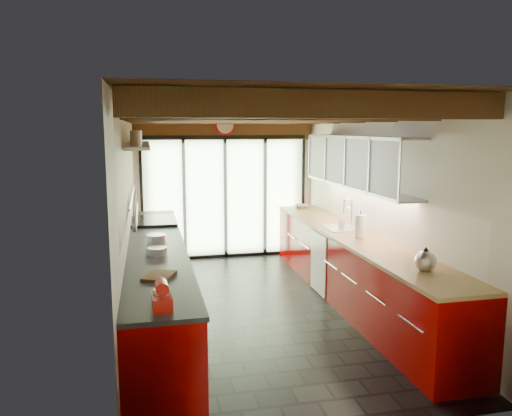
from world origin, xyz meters
name	(u,v)px	position (x,y,z in m)	size (l,w,h in m)	color
ground	(259,309)	(0.00, 0.00, 0.00)	(5.50, 5.50, 0.00)	black
room_shell	(259,181)	(0.00, 0.00, 1.65)	(5.50, 5.50, 5.50)	silver
ceiling_beams	(252,115)	(0.00, 0.38, 2.46)	(3.14, 5.06, 4.90)	#593316
glass_door	(225,165)	(0.00, 2.69, 1.66)	(2.95, 0.10, 2.90)	#C6EAAD
left_counter	(157,280)	(-1.28, 0.00, 0.46)	(0.68, 5.00, 0.92)	#910200
range_stove	(155,251)	(-1.28, 1.45, 0.47)	(0.66, 0.90, 0.97)	silver
right_counter	(352,268)	(1.27, 0.00, 0.46)	(0.68, 5.00, 0.92)	#910200
sink_assembly	(343,226)	(1.29, 0.40, 0.96)	(0.45, 0.52, 0.43)	silver
upper_cabinets_right	(357,162)	(1.43, 0.30, 1.85)	(0.34, 3.00, 3.00)	silver
left_wall_fixtures	(137,164)	(-1.47, 0.14, 1.88)	(0.28, 2.60, 0.96)	silver
stand_mixer	(162,297)	(-1.27, -2.24, 1.01)	(0.16, 0.26, 0.23)	red
pot_large	(156,241)	(-1.27, -0.16, 0.99)	(0.23, 0.23, 0.15)	silver
pot_small	(157,251)	(-1.27, -0.55, 0.96)	(0.22, 0.22, 0.09)	silver
cutting_board	(159,276)	(-1.27, -1.41, 0.93)	(0.24, 0.33, 0.03)	brown
kettle	(425,260)	(1.27, -1.75, 1.03)	(0.24, 0.28, 0.25)	silver
paper_towel	(360,227)	(1.27, -0.22, 1.07)	(0.15, 0.15, 0.35)	white
soap_bottle	(342,222)	(1.27, 0.40, 1.01)	(0.08, 0.09, 0.19)	silver
bowl	(301,206)	(1.27, 2.25, 0.95)	(0.24, 0.24, 0.06)	silver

